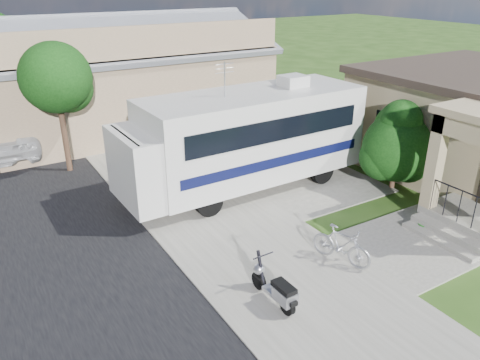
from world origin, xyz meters
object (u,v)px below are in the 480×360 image
shrub (397,144)px  motorhome (245,137)px  bicycle (341,247)px  scooter (276,288)px  garden_hose (424,227)px

shrub → motorhome: bearing=149.2°
shrub → bicycle: shrub is taller
motorhome → bicycle: size_ratio=5.19×
scooter → bicycle: scooter is taller
garden_hose → bicycle: bearing=-179.0°
motorhome → shrub: size_ratio=2.73×
scooter → bicycle: bearing=10.3°
scooter → garden_hose: size_ratio=4.14×
motorhome → bicycle: 5.23m
bicycle → garden_hose: size_ratio=4.43×
motorhome → scooter: bearing=-117.2°
shrub → bicycle: bearing=-151.2°
shrub → scooter: bearing=-156.4°
motorhome → garden_hose: 5.97m
bicycle → garden_hose: 3.20m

